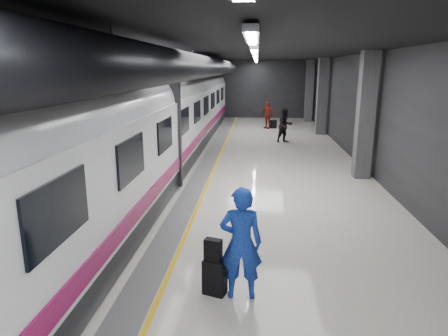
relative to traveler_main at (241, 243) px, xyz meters
name	(u,v)px	position (x,y,z in m)	size (l,w,h in m)	color
ground	(234,190)	(-0.47, 6.28, -1.01)	(40.00, 40.00, 0.00)	silver
platform_hall	(228,80)	(-0.76, 7.24, 2.53)	(10.02, 40.02, 4.51)	black
train	(134,127)	(-3.72, 6.28, 1.06)	(3.05, 38.00, 4.05)	black
traveler_main	(241,243)	(0.00, 0.00, 0.00)	(0.74, 0.48, 2.02)	blue
suitcase_main	(215,277)	(-0.46, 0.04, -0.69)	(0.39, 0.25, 0.64)	black
shoulder_bag	(213,250)	(-0.48, 0.05, -0.17)	(0.30, 0.16, 0.40)	black
traveler_far_a	(285,125)	(1.76, 15.25, -0.09)	(0.89, 0.70, 1.84)	black
traveler_far_b	(267,115)	(0.93, 20.32, -0.12)	(1.04, 0.43, 1.78)	maroon
suitcase_far	(273,124)	(1.35, 20.37, -0.73)	(0.38, 0.24, 0.56)	black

